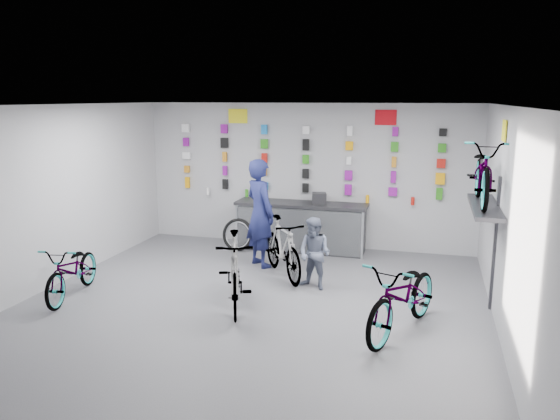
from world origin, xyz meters
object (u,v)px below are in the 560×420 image
(customer, at_px, (315,253))
(bike_right, at_px, (404,296))
(counter, at_px, (301,227))
(clerk, at_px, (260,213))
(bike_center, at_px, (235,271))
(bike_left, at_px, (73,270))
(bike_service, at_px, (283,248))

(customer, bearing_deg, bike_right, -22.99)
(counter, height_order, clerk, clerk)
(bike_center, bearing_deg, bike_left, 166.21)
(bike_right, bearing_deg, bike_service, 160.79)
(bike_center, bearing_deg, bike_right, -26.92)
(counter, distance_m, clerk, 1.41)
(clerk, bearing_deg, bike_service, 178.19)
(bike_center, bearing_deg, counter, 65.83)
(clerk, height_order, customer, clerk)
(counter, bearing_deg, bike_service, -87.05)
(bike_left, relative_size, bike_service, 0.95)
(counter, height_order, bike_left, counter)
(bike_service, bearing_deg, counter, 58.16)
(bike_right, xyz_separation_m, clerk, (-2.75, 2.38, 0.49))
(bike_center, height_order, customer, customer)
(bike_service, bearing_deg, bike_right, -75.15)
(counter, distance_m, bike_center, 3.31)
(bike_left, bearing_deg, clerk, 34.76)
(counter, bearing_deg, customer, -71.03)
(bike_left, bearing_deg, bike_right, -10.56)
(bike_left, xyz_separation_m, bike_right, (5.10, -0.00, 0.08))
(bike_right, bearing_deg, clerk, 160.29)
(clerk, bearing_deg, bike_right, -180.00)
(bike_left, height_order, clerk, clerk)
(bike_center, bearing_deg, bike_service, 58.13)
(bike_right, relative_size, bike_service, 1.12)
(bike_center, relative_size, clerk, 0.92)
(bike_left, distance_m, bike_right, 5.10)
(clerk, xyz_separation_m, customer, (1.24, -0.97, -0.41))
(counter, xyz_separation_m, bike_right, (2.26, -3.59, 0.03))
(counter, bearing_deg, bike_left, -128.36)
(bike_right, relative_size, customer, 1.65)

